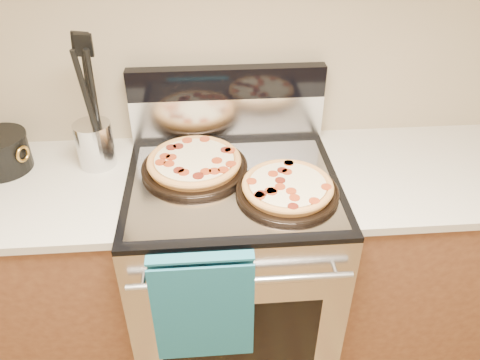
{
  "coord_description": "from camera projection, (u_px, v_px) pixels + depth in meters",
  "views": [
    {
      "loc": [
        -0.08,
        0.28,
        1.88
      ],
      "look_at": [
        0.02,
        1.55,
        0.99
      ],
      "focal_mm": 35.0,
      "sensor_mm": 36.0,
      "label": 1
    }
  ],
  "objects": [
    {
      "name": "wall_back",
      "position": [
        225.0,
        29.0,
        1.71
      ],
      "size": [
        4.0,
        0.0,
        4.0
      ],
      "primitive_type": "plane",
      "rotation": [
        1.57,
        0.0,
        0.0
      ],
      "color": "tan",
      "rests_on": "ground"
    },
    {
      "name": "range_body",
      "position": [
        234.0,
        272.0,
        1.94
      ],
      "size": [
        0.76,
        0.68,
        0.9
      ],
      "primitive_type": "cube",
      "color": "#B7B7BC",
      "rests_on": "ground"
    },
    {
      "name": "oven_window",
      "position": [
        240.0,
        341.0,
        1.67
      ],
      "size": [
        0.56,
        0.01,
        0.4
      ],
      "primitive_type": "cube",
      "color": "black",
      "rests_on": "range_body"
    },
    {
      "name": "cooktop",
      "position": [
        233.0,
        182.0,
        1.68
      ],
      "size": [
        0.76,
        0.68,
        0.02
      ],
      "primitive_type": "cube",
      "color": "black",
      "rests_on": "range_body"
    },
    {
      "name": "backsplash_lower",
      "position": [
        227.0,
        117.0,
        1.87
      ],
      "size": [
        0.76,
        0.06,
        0.18
      ],
      "primitive_type": "cube",
      "color": "silver",
      "rests_on": "cooktop"
    },
    {
      "name": "backsplash_upper",
      "position": [
        227.0,
        82.0,
        1.79
      ],
      "size": [
        0.76,
        0.06,
        0.12
      ],
      "primitive_type": "cube",
      "color": "black",
      "rests_on": "backsplash_lower"
    },
    {
      "name": "oven_handle",
      "position": [
        241.0,
        282.0,
        1.44
      ],
      "size": [
        0.7,
        0.03,
        0.03
      ],
      "primitive_type": "cylinder",
      "rotation": [
        0.0,
        1.57,
        0.0
      ],
      "color": "silver",
      "rests_on": "range_body"
    },
    {
      "name": "dish_towel",
      "position": [
        203.0,
        306.0,
        1.48
      ],
      "size": [
        0.32,
        0.05,
        0.42
      ],
      "primitive_type": null,
      "color": "#1A6082",
      "rests_on": "oven_handle"
    },
    {
      "name": "foil_sheet",
      "position": [
        233.0,
        184.0,
        1.65
      ],
      "size": [
        0.7,
        0.55,
        0.01
      ],
      "primitive_type": "cube",
      "color": "gray",
      "rests_on": "cooktop"
    },
    {
      "name": "cabinet_left",
      "position": [
        19.0,
        281.0,
        1.92
      ],
      "size": [
        1.0,
        0.62,
        0.88
      ],
      "primitive_type": "cube",
      "color": "brown",
      "rests_on": "ground"
    },
    {
      "name": "cabinet_right",
      "position": [
        435.0,
        257.0,
        2.03
      ],
      "size": [
        1.0,
        0.62,
        0.88
      ],
      "primitive_type": "cube",
      "color": "brown",
      "rests_on": "ground"
    },
    {
      "name": "countertop_right",
      "position": [
        464.0,
        170.0,
        1.77
      ],
      "size": [
        1.02,
        0.64,
        0.03
      ],
      "primitive_type": "cube",
      "color": "beige",
      "rests_on": "cabinet_right"
    },
    {
      "name": "pepperoni_pizza_back",
      "position": [
        194.0,
        163.0,
        1.7
      ],
      "size": [
        0.5,
        0.5,
        0.05
      ],
      "primitive_type": null,
      "rotation": [
        0.0,
        0.0,
        -0.41
      ],
      "color": "#C8803D",
      "rests_on": "foil_sheet"
    },
    {
      "name": "pepperoni_pizza_front",
      "position": [
        287.0,
        188.0,
        1.58
      ],
      "size": [
        0.46,
        0.46,
        0.05
      ],
      "primitive_type": null,
      "rotation": [
        0.0,
        0.0,
        -0.41
      ],
      "color": "#C8803D",
      "rests_on": "foil_sheet"
    },
    {
      "name": "utensil_crock",
      "position": [
        95.0,
        144.0,
        1.73
      ],
      "size": [
        0.14,
        0.14,
        0.17
      ],
      "primitive_type": "cylinder",
      "rotation": [
        0.0,
        0.0,
        -0.06
      ],
      "color": "silver",
      "rests_on": "countertop_left"
    },
    {
      "name": "saucepan",
      "position": [
        0.0,
        154.0,
        1.71
      ],
      "size": [
        0.27,
        0.27,
        0.13
      ],
      "primitive_type": "cylinder",
      "rotation": [
        0.0,
        0.0,
        -0.42
      ],
      "color": "black",
      "rests_on": "countertop_left"
    }
  ]
}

